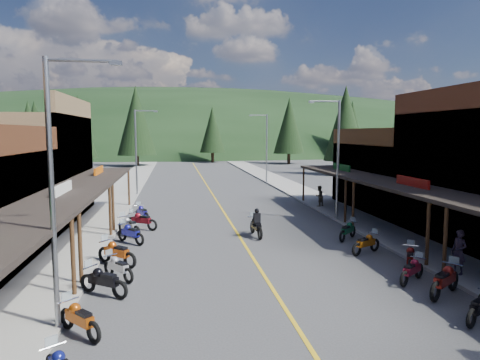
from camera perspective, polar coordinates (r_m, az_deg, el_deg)
name	(u,v)px	position (r m, az deg, el deg)	size (l,w,h in m)	color
ground	(255,261)	(20.07, 1.98, -10.72)	(220.00, 220.00, 0.00)	#38383A
centerline	(214,197)	(39.45, -3.46, -2.25)	(0.15, 90.00, 0.01)	gold
sidewalk_west	(117,198)	(39.61, -16.10, -2.36)	(3.40, 94.00, 0.15)	gray
sidewalk_east	(305,194)	(41.16, 8.70, -1.86)	(3.40, 94.00, 0.15)	gray
shop_west_3	(19,169)	(31.91, -27.38, 1.37)	(10.90, 10.20, 8.20)	brown
shop_east_3	(404,177)	(34.95, 21.04, 0.40)	(10.90, 10.20, 6.20)	#4C2D16
streetlight_0	(57,182)	(13.35, -23.26, -0.29)	(2.16, 0.18, 8.00)	gray
streetlight_1	(138,148)	(41.01, -13.51, 4.16)	(2.16, 0.18, 8.00)	gray
streetlight_2	(336,154)	(28.88, 12.68, 3.35)	(2.16, 0.18, 8.00)	gray
streetlight_3	(265,145)	(50.00, 3.41, 4.68)	(2.16, 0.18, 8.00)	gray
ridge_hill	(184,149)	(154.00, -7.47, 4.08)	(310.00, 140.00, 60.00)	black
pine_1	(69,126)	(91.17, -21.88, 6.72)	(5.88, 5.88, 12.50)	black
pine_2	(136,121)	(77.14, -13.67, 7.71)	(6.72, 6.72, 14.00)	black
pine_3	(212,130)	(85.19, -3.70, 6.71)	(5.04, 5.04, 11.00)	black
pine_4	(289,126)	(81.77, 6.58, 7.23)	(5.88, 5.88, 12.50)	black
pine_5	(345,123)	(98.35, 13.80, 7.37)	(6.72, 6.72, 14.00)	black
pine_6	(415,130)	(96.57, 22.25, 6.21)	(5.04, 5.04, 11.00)	black
pine_7	(35,126)	(99.02, -25.63, 6.49)	(5.88, 5.88, 12.50)	black
pine_8	(29,132)	(61.66, -26.30, 5.76)	(4.48, 4.48, 10.00)	black
pine_9	(352,130)	(69.56, 14.68, 6.53)	(4.93, 4.93, 10.80)	black
pine_10	(78,127)	(70.34, -20.75, 6.65)	(5.38, 5.38, 11.60)	black
pine_11	(345,123)	(61.57, 13.87, 7.35)	(5.82, 5.82, 12.40)	black
bike_west_5	(79,317)	(13.77, -20.62, -16.77)	(0.66, 1.99, 1.14)	#A9460C
bike_west_6	(103,280)	(16.57, -17.77, -12.53)	(0.71, 2.14, 1.22)	black
bike_west_7	(118,266)	(18.14, -15.94, -11.01)	(0.64, 1.93, 1.10)	#ACACB2
bike_west_8	(117,252)	(19.94, -16.13, -9.15)	(0.75, 2.26, 1.29)	#AA410C
bike_west_9	(131,232)	(23.65, -14.39, -6.77)	(0.70, 2.11, 1.21)	navy
bike_west_10	(129,225)	(25.35, -14.58, -5.83)	(0.74, 2.22, 1.27)	#A2A2A7
bike_west_11	(141,220)	(26.71, -13.02, -5.19)	(0.73, 2.18, 1.25)	maroon
bike_west_12	(142,212)	(29.58, -12.90, -4.16)	(0.68, 2.04, 1.16)	navy
bike_east_5	(445,279)	(17.43, 25.66, -11.79)	(0.75, 2.26, 1.29)	maroon
bike_east_6	(412,269)	(18.45, 21.96, -10.96)	(0.63, 1.90, 1.08)	maroon
bike_east_7	(410,257)	(20.04, 21.74, -9.51)	(0.66, 1.99, 1.14)	maroon
bike_east_8	(366,242)	(21.90, 16.46, -7.99)	(0.66, 1.97, 1.13)	#A5520B
bike_east_9	(348,229)	(24.45, 14.17, -6.42)	(0.66, 1.99, 1.14)	#0E4628
rider_on_bike	(256,225)	(24.40, 2.17, -6.01)	(0.91, 2.25, 1.67)	black
pedestrian_east_a	(459,252)	(19.72, 27.16, -8.52)	(0.67, 0.44, 1.83)	#281F2E
pedestrian_east_b	(319,196)	(34.00, 10.51, -2.10)	(0.79, 0.45, 1.62)	#4D4430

